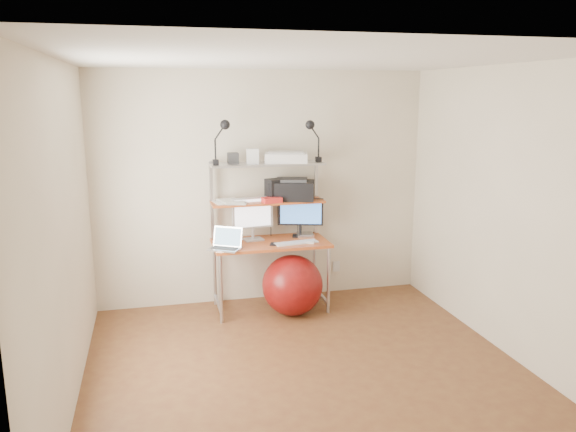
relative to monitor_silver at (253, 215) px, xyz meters
name	(u,v)px	position (x,y,z in m)	size (l,w,h in m)	color
room	(309,225)	(0.16, -1.56, 0.25)	(3.60, 3.60, 3.60)	brown
computer_desk	(269,220)	(0.16, -0.06, -0.05)	(1.20, 0.60, 1.57)	#B05522
wall_outlet	(336,266)	(1.01, 0.22, -0.70)	(0.08, 0.01, 0.12)	silver
monitor_silver	(253,215)	(0.00, 0.00, 0.00)	(0.44, 0.19, 0.49)	#B1B2B6
monitor_black	(300,214)	(0.53, 0.03, -0.02)	(0.48, 0.20, 0.49)	black
laptop	(226,244)	(-0.32, -0.28, -0.22)	(0.38, 0.36, 0.27)	silver
keyboard	(296,243)	(0.41, -0.25, -0.26)	(0.45, 0.13, 0.01)	silver
mouse	(310,242)	(0.54, -0.29, -0.25)	(0.08, 0.05, 0.02)	silver
mac_mini	(305,235)	(0.57, 0.00, -0.25)	(0.18, 0.18, 0.03)	silver
phone	(273,244)	(0.17, -0.25, -0.26)	(0.06, 0.12, 0.01)	black
printer	(292,190)	(0.43, 0.02, 0.25)	(0.55, 0.45, 0.23)	black
nas_cube	(274,190)	(0.24, 0.01, 0.26)	(0.15, 0.15, 0.23)	black
red_box	(272,200)	(0.18, -0.10, 0.17)	(0.19, 0.13, 0.05)	red
scanner	(286,157)	(0.36, -0.01, 0.60)	(0.49, 0.38, 0.11)	silver
box_white	(253,156)	(0.01, 0.01, 0.62)	(0.13, 0.11, 0.15)	silver
box_grey	(233,158)	(-0.19, 0.05, 0.60)	(0.11, 0.11, 0.11)	#303033
clip_lamp_left	(223,132)	(-0.30, -0.07, 0.88)	(0.18, 0.10, 0.45)	black
clip_lamp_right	(312,132)	(0.62, -0.05, 0.86)	(0.17, 0.10, 0.43)	black
exercise_ball	(292,285)	(0.35, -0.33, -0.69)	(0.63, 0.63, 0.63)	maroon
paper_stack	(231,201)	(-0.22, 0.00, 0.16)	(0.38, 0.40, 0.02)	white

